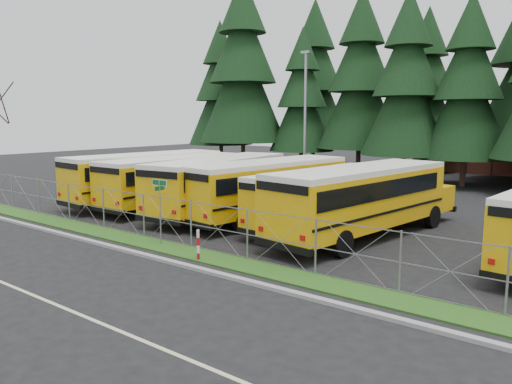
# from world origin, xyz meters

# --- Properties ---
(ground) EXTENTS (120.00, 120.00, 0.00)m
(ground) POSITION_xyz_m (0.00, 0.00, 0.00)
(ground) COLOR black
(ground) RESTS_ON ground
(curb) EXTENTS (50.00, 0.25, 0.12)m
(curb) POSITION_xyz_m (0.00, -3.10, 0.06)
(curb) COLOR gray
(curb) RESTS_ON ground
(grass_verge) EXTENTS (50.00, 1.40, 0.06)m
(grass_verge) POSITION_xyz_m (0.00, -1.70, 0.03)
(grass_verge) COLOR #264B15
(grass_verge) RESTS_ON ground
(road_lane_line) EXTENTS (50.00, 0.12, 0.01)m
(road_lane_line) POSITION_xyz_m (0.00, -8.00, 0.01)
(road_lane_line) COLOR beige
(road_lane_line) RESTS_ON ground
(chainlink_fence) EXTENTS (44.00, 0.10, 2.00)m
(chainlink_fence) POSITION_xyz_m (0.00, -1.00, 1.00)
(chainlink_fence) COLOR gray
(chainlink_fence) RESTS_ON ground
(bus_0) EXTENTS (3.15, 11.15, 2.89)m
(bus_0) POSITION_xyz_m (-13.65, 7.13, 1.45)
(bus_0) COLOR orange
(bus_0) RESTS_ON ground
(bus_1) EXTENTS (3.99, 12.25, 3.15)m
(bus_1) POSITION_xyz_m (-10.77, 5.28, 1.58)
(bus_1) COLOR orange
(bus_1) RESTS_ON ground
(bus_2) EXTENTS (2.83, 11.67, 3.05)m
(bus_2) POSITION_xyz_m (-8.39, 5.46, 1.53)
(bus_2) COLOR orange
(bus_2) RESTS_ON ground
(bus_3) EXTENTS (4.29, 12.31, 3.16)m
(bus_3) POSITION_xyz_m (-4.89, 5.48, 1.58)
(bus_3) COLOR orange
(bus_3) RESTS_ON ground
(bus_4) EXTENTS (4.25, 12.22, 3.14)m
(bus_4) POSITION_xyz_m (-1.79, 5.94, 1.57)
(bus_4) COLOR orange
(bus_4) RESTS_ON ground
(bus_5) EXTENTS (3.32, 11.03, 2.85)m
(bus_5) POSITION_xyz_m (1.49, 5.84, 1.43)
(bus_5) COLOR orange
(bus_5) RESTS_ON ground
(bus_6) EXTENTS (4.50, 12.56, 3.22)m
(bus_6) POSITION_xyz_m (3.90, 5.19, 1.61)
(bus_6) COLOR orange
(bus_6) RESTS_ON ground
(street_sign) EXTENTS (0.84, 0.55, 2.81)m
(street_sign) POSITION_xyz_m (-2.36, -1.45, 2.03)
(street_sign) COLOR gray
(street_sign) RESTS_ON ground
(striped_bollard) EXTENTS (0.11, 0.11, 1.20)m
(striped_bollard) POSITION_xyz_m (0.58, -2.21, 0.60)
(striped_bollard) COLOR #B20C0C
(striped_bollard) RESTS_ON ground
(light_standard) EXTENTS (0.70, 0.35, 10.14)m
(light_standard) POSITION_xyz_m (-6.28, 16.19, 5.50)
(light_standard) COLOR gray
(light_standard) RESTS_ON ground
(conifer_0) EXTENTS (7.21, 7.21, 15.95)m
(conifer_0) POSITION_xyz_m (-24.32, 27.15, 7.98)
(conifer_0) COLOR black
(conifer_0) RESTS_ON ground
(conifer_1) EXTENTS (8.85, 8.85, 19.56)m
(conifer_1) POSITION_xyz_m (-19.23, 24.84, 9.78)
(conifer_1) COLOR black
(conifer_1) RESTS_ON ground
(conifer_2) EXTENTS (6.36, 6.36, 14.08)m
(conifer_2) POSITION_xyz_m (-13.38, 26.89, 7.04)
(conifer_2) COLOR black
(conifer_2) RESTS_ON ground
(conifer_3) EXTENTS (7.71, 7.71, 17.05)m
(conifer_3) POSITION_xyz_m (-7.52, 27.66, 8.53)
(conifer_3) COLOR black
(conifer_3) RESTS_ON ground
(conifer_4) EXTENTS (7.07, 7.07, 15.63)m
(conifer_4) POSITION_xyz_m (-2.01, 24.72, 7.82)
(conifer_4) COLOR black
(conifer_4) RESTS_ON ground
(conifer_5) EXTENTS (6.71, 6.71, 14.84)m
(conifer_5) POSITION_xyz_m (2.60, 25.37, 7.42)
(conifer_5) COLOR black
(conifer_5) RESTS_ON ground
(conifer_10) EXTENTS (8.25, 8.25, 18.25)m
(conifer_10) POSITION_xyz_m (-16.02, 33.51, 9.12)
(conifer_10) COLOR black
(conifer_10) RESTS_ON ground
(conifer_11) EXTENTS (7.25, 7.25, 16.04)m
(conifer_11) POSITION_xyz_m (-3.78, 34.45, 8.02)
(conifer_11) COLOR black
(conifer_11) RESTS_ON ground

